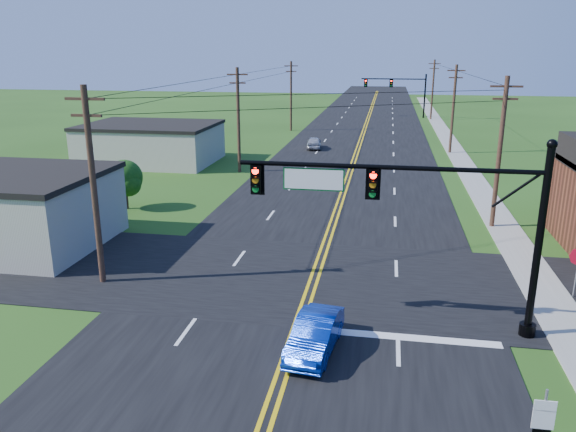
% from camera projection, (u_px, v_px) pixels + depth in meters
% --- Properties ---
extents(road_main, '(16.00, 220.00, 0.04)m').
position_uv_depth(road_main, '(357.00, 147.00, 62.35)').
color(road_main, black).
rests_on(road_main, ground).
extents(road_cross, '(70.00, 10.00, 0.04)m').
position_uv_depth(road_cross, '(311.00, 279.00, 26.48)').
color(road_cross, black).
rests_on(road_cross, ground).
extents(sidewalk, '(2.00, 160.00, 0.08)m').
position_uv_depth(sidewalk, '(466.00, 168.00, 51.16)').
color(sidewalk, gray).
rests_on(sidewalk, ground).
extents(signal_mast_main, '(11.30, 0.60, 7.48)m').
position_uv_depth(signal_mast_main, '(414.00, 210.00, 20.63)').
color(signal_mast_main, black).
rests_on(signal_mast_main, ground).
extents(signal_mast_far, '(10.98, 0.60, 7.48)m').
position_uv_depth(signal_mast_far, '(397.00, 88.00, 88.65)').
color(signal_mast_far, black).
rests_on(signal_mast_far, ground).
extents(cream_bldg_near, '(10.20, 8.20, 4.10)m').
position_uv_depth(cream_bldg_near, '(8.00, 209.00, 30.62)').
color(cream_bldg_near, beige).
rests_on(cream_bldg_near, ground).
extents(cream_bldg_far, '(12.20, 9.20, 3.70)m').
position_uv_depth(cream_bldg_far, '(151.00, 143.00, 53.67)').
color(cream_bldg_far, beige).
rests_on(cream_bldg_far, ground).
extents(utility_pole_left_a, '(1.80, 0.28, 9.00)m').
position_uv_depth(utility_pole_left_a, '(93.00, 183.00, 24.83)').
color(utility_pole_left_a, '#322217').
rests_on(utility_pole_left_a, ground).
extents(utility_pole_left_b, '(1.80, 0.28, 9.00)m').
position_uv_depth(utility_pole_left_b, '(238.00, 118.00, 48.44)').
color(utility_pole_left_b, '#322217').
rests_on(utility_pole_left_b, ground).
extents(utility_pole_left_c, '(1.80, 0.28, 9.00)m').
position_uv_depth(utility_pole_left_c, '(291.00, 95.00, 73.93)').
color(utility_pole_left_c, '#322217').
rests_on(utility_pole_left_c, ground).
extents(utility_pole_right_a, '(1.80, 0.28, 9.00)m').
position_uv_depth(utility_pole_right_a, '(500.00, 150.00, 32.95)').
color(utility_pole_right_a, '#322217').
rests_on(utility_pole_right_a, ground).
extents(utility_pole_right_b, '(1.80, 0.28, 9.00)m').
position_uv_depth(utility_pole_right_b, '(453.00, 108.00, 57.50)').
color(utility_pole_right_b, '#322217').
rests_on(utility_pole_right_b, ground).
extents(utility_pole_right_c, '(1.80, 0.28, 9.00)m').
position_uv_depth(utility_pole_right_c, '(433.00, 89.00, 85.82)').
color(utility_pole_right_c, '#322217').
rests_on(utility_pole_right_c, ground).
extents(tree_left, '(2.40, 2.40, 3.37)m').
position_uv_depth(tree_left, '(125.00, 178.00, 37.64)').
color(tree_left, '#322217').
rests_on(tree_left, ground).
extents(blue_car, '(1.82, 4.07, 1.30)m').
position_uv_depth(blue_car, '(315.00, 335.00, 19.94)').
color(blue_car, '#072899').
rests_on(blue_car, ground).
extents(distant_car, '(1.92, 3.95, 1.30)m').
position_uv_depth(distant_car, '(314.00, 143.00, 61.18)').
color(distant_car, '#B8B9BE').
rests_on(distant_car, ground).
extents(route_sign, '(0.55, 0.08, 2.22)m').
position_uv_depth(route_sign, '(543.00, 422.00, 14.31)').
color(route_sign, slate).
rests_on(route_sign, ground).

